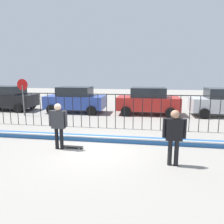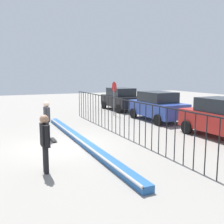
% 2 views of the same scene
% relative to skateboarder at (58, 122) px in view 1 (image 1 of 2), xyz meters
% --- Properties ---
extents(ground_plane, '(60.00, 60.00, 0.00)m').
position_rel_skateboarder_xyz_m(ground_plane, '(1.24, 0.27, -1.07)').
color(ground_plane, gray).
extents(bowl_coping_ledge, '(11.00, 0.41, 0.27)m').
position_rel_skateboarder_xyz_m(bowl_coping_ledge, '(1.24, 1.19, -0.95)').
color(bowl_coping_ledge, '#235699').
rests_on(bowl_coping_ledge, ground).
extents(perimeter_fence, '(14.04, 0.04, 1.83)m').
position_rel_skateboarder_xyz_m(perimeter_fence, '(1.24, 3.42, 0.06)').
color(perimeter_fence, black).
rests_on(perimeter_fence, ground).
extents(skateboarder, '(0.72, 0.27, 1.78)m').
position_rel_skateboarder_xyz_m(skateboarder, '(0.00, 0.00, 0.00)').
color(skateboarder, black).
rests_on(skateboarder, ground).
extents(skateboard, '(0.80, 0.20, 0.07)m').
position_rel_skateboarder_xyz_m(skateboard, '(0.49, 0.15, -1.01)').
color(skateboard, black).
rests_on(skateboard, ground).
extents(camera_operator, '(0.73, 0.27, 1.80)m').
position_rel_skateboarder_xyz_m(camera_operator, '(4.17, -0.84, 0.01)').
color(camera_operator, black).
rests_on(camera_operator, ground).
extents(parked_car_black, '(4.30, 2.12, 1.90)m').
position_rel_skateboarder_xyz_m(parked_car_black, '(-7.42, 7.64, -0.10)').
color(parked_car_black, black).
rests_on(parked_car_black, ground).
extents(parked_car_blue, '(4.30, 2.12, 1.90)m').
position_rel_skateboarder_xyz_m(parked_car_blue, '(-1.87, 7.50, -0.10)').
color(parked_car_blue, '#2D479E').
rests_on(parked_car_blue, ground).
extents(parked_car_red, '(4.30, 2.12, 1.90)m').
position_rel_skateboarder_xyz_m(parked_car_red, '(3.42, 7.59, -0.10)').
color(parked_car_red, '#B2231E').
rests_on(parked_car_red, ground).
extents(parked_car_silver, '(4.30, 2.12, 1.90)m').
position_rel_skateboarder_xyz_m(parked_car_silver, '(8.43, 7.60, -0.10)').
color(parked_car_silver, '#B7BABF').
rests_on(parked_car_silver, ground).
extents(stop_sign, '(0.76, 0.07, 2.50)m').
position_rel_skateboarder_xyz_m(stop_sign, '(-4.99, 5.84, 0.55)').
color(stop_sign, slate).
rests_on(stop_sign, ground).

